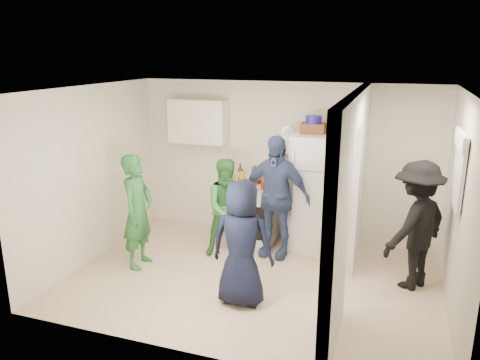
{
  "coord_description": "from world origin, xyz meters",
  "views": [
    {
      "loc": [
        1.69,
        -5.4,
        2.95
      ],
      "look_at": [
        -0.3,
        0.4,
        1.25
      ],
      "focal_mm": 35.0,
      "sensor_mm": 36.0,
      "label": 1
    }
  ],
  "objects_px": {
    "fridge": "(317,193)",
    "person_denim": "(275,197)",
    "blue_bowl": "(314,119)",
    "yellow_cup_stack_top": "(334,127)",
    "stove": "(253,212)",
    "person_nook": "(416,225)",
    "person_green_center": "(228,207)",
    "wicker_basket": "(313,128)",
    "person_navy": "(242,243)",
    "person_green_left": "(138,211)"
  },
  "relations": [
    {
      "from": "blue_bowl",
      "to": "person_navy",
      "type": "relative_size",
      "value": 0.16
    },
    {
      "from": "fridge",
      "to": "person_navy",
      "type": "relative_size",
      "value": 1.15
    },
    {
      "from": "fridge",
      "to": "person_denim",
      "type": "bearing_deg",
      "value": -139.03
    },
    {
      "from": "blue_bowl",
      "to": "person_green_left",
      "type": "relative_size",
      "value": 0.15
    },
    {
      "from": "fridge",
      "to": "person_green_left",
      "type": "bearing_deg",
      "value": -147.53
    },
    {
      "from": "person_green_center",
      "to": "fridge",
      "type": "bearing_deg",
      "value": -5.08
    },
    {
      "from": "wicker_basket",
      "to": "blue_bowl",
      "type": "height_order",
      "value": "blue_bowl"
    },
    {
      "from": "blue_bowl",
      "to": "person_green_left",
      "type": "distance_m",
      "value": 2.84
    },
    {
      "from": "stove",
      "to": "wicker_basket",
      "type": "relative_size",
      "value": 2.59
    },
    {
      "from": "person_denim",
      "to": "fridge",
      "type": "bearing_deg",
      "value": 47.59
    },
    {
      "from": "stove",
      "to": "person_nook",
      "type": "height_order",
      "value": "person_nook"
    },
    {
      "from": "stove",
      "to": "person_navy",
      "type": "bearing_deg",
      "value": -76.59
    },
    {
      "from": "person_nook",
      "to": "person_green_left",
      "type": "bearing_deg",
      "value": -45.7
    },
    {
      "from": "blue_bowl",
      "to": "yellow_cup_stack_top",
      "type": "bearing_deg",
      "value": -25.11
    },
    {
      "from": "yellow_cup_stack_top",
      "to": "person_navy",
      "type": "xyz_separation_m",
      "value": [
        -0.75,
        -1.83,
        -1.13
      ]
    },
    {
      "from": "fridge",
      "to": "yellow_cup_stack_top",
      "type": "bearing_deg",
      "value": -24.44
    },
    {
      "from": "person_denim",
      "to": "person_navy",
      "type": "height_order",
      "value": "person_denim"
    },
    {
      "from": "fridge",
      "to": "person_nook",
      "type": "distance_m",
      "value": 1.62
    },
    {
      "from": "person_green_left",
      "to": "person_green_center",
      "type": "height_order",
      "value": "person_green_left"
    },
    {
      "from": "wicker_basket",
      "to": "person_green_left",
      "type": "relative_size",
      "value": 0.22
    },
    {
      "from": "yellow_cup_stack_top",
      "to": "stove",
      "type": "bearing_deg",
      "value": 173.93
    },
    {
      "from": "blue_bowl",
      "to": "yellow_cup_stack_top",
      "type": "relative_size",
      "value": 0.96
    },
    {
      "from": "wicker_basket",
      "to": "person_nook",
      "type": "bearing_deg",
      "value": -29.93
    },
    {
      "from": "blue_bowl",
      "to": "person_green_center",
      "type": "relative_size",
      "value": 0.16
    },
    {
      "from": "stove",
      "to": "blue_bowl",
      "type": "height_order",
      "value": "blue_bowl"
    },
    {
      "from": "blue_bowl",
      "to": "person_navy",
      "type": "height_order",
      "value": "blue_bowl"
    },
    {
      "from": "wicker_basket",
      "to": "person_green_left",
      "type": "distance_m",
      "value": 2.79
    },
    {
      "from": "wicker_basket",
      "to": "person_navy",
      "type": "relative_size",
      "value": 0.23
    },
    {
      "from": "person_green_center",
      "to": "person_nook",
      "type": "bearing_deg",
      "value": -37.22
    },
    {
      "from": "stove",
      "to": "person_green_center",
      "type": "height_order",
      "value": "person_green_center"
    },
    {
      "from": "stove",
      "to": "yellow_cup_stack_top",
      "type": "xyz_separation_m",
      "value": [
        1.22,
        -0.13,
        1.45
      ]
    },
    {
      "from": "yellow_cup_stack_top",
      "to": "person_nook",
      "type": "height_order",
      "value": "yellow_cup_stack_top"
    },
    {
      "from": "fridge",
      "to": "person_denim",
      "type": "xyz_separation_m",
      "value": [
        -0.53,
        -0.46,
        0.02
      ]
    },
    {
      "from": "stove",
      "to": "fridge",
      "type": "distance_m",
      "value": 1.09
    },
    {
      "from": "stove",
      "to": "person_navy",
      "type": "xyz_separation_m",
      "value": [
        0.47,
        -1.96,
        0.32
      ]
    },
    {
      "from": "wicker_basket",
      "to": "person_green_center",
      "type": "relative_size",
      "value": 0.24
    },
    {
      "from": "yellow_cup_stack_top",
      "to": "person_navy",
      "type": "bearing_deg",
      "value": -112.41
    },
    {
      "from": "yellow_cup_stack_top",
      "to": "person_navy",
      "type": "relative_size",
      "value": 0.16
    },
    {
      "from": "blue_bowl",
      "to": "person_nook",
      "type": "relative_size",
      "value": 0.14
    },
    {
      "from": "stove",
      "to": "person_green_center",
      "type": "xyz_separation_m",
      "value": [
        -0.18,
        -0.66,
        0.27
      ]
    },
    {
      "from": "person_green_center",
      "to": "blue_bowl",
      "type": "bearing_deg",
      "value": -0.99
    },
    {
      "from": "yellow_cup_stack_top",
      "to": "blue_bowl",
      "type": "bearing_deg",
      "value": 154.89
    },
    {
      "from": "yellow_cup_stack_top",
      "to": "person_green_left",
      "type": "distance_m",
      "value": 2.99
    },
    {
      "from": "stove",
      "to": "person_denim",
      "type": "bearing_deg",
      "value": -45.87
    },
    {
      "from": "fridge",
      "to": "person_nook",
      "type": "bearing_deg",
      "value": -30.16
    },
    {
      "from": "stove",
      "to": "person_green_center",
      "type": "distance_m",
      "value": 0.74
    },
    {
      "from": "person_green_center",
      "to": "person_navy",
      "type": "height_order",
      "value": "person_navy"
    },
    {
      "from": "wicker_basket",
      "to": "yellow_cup_stack_top",
      "type": "xyz_separation_m",
      "value": [
        0.32,
        -0.15,
        0.05
      ]
    },
    {
      "from": "blue_bowl",
      "to": "person_green_left",
      "type": "height_order",
      "value": "blue_bowl"
    },
    {
      "from": "wicker_basket",
      "to": "person_navy",
      "type": "height_order",
      "value": "wicker_basket"
    }
  ]
}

